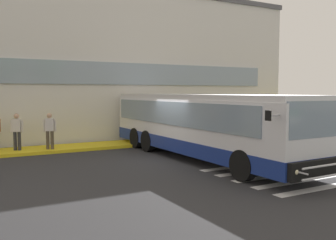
# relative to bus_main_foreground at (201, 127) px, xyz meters

# --- Properties ---
(ground_plane) EXTENTS (80.00, 90.00, 0.02)m
(ground_plane) POSITION_rel_bus_main_foreground_xyz_m (-1.19, 0.25, -1.35)
(ground_plane) COLOR #2B2B2D
(ground_plane) RESTS_ON ground
(bay_paint_stripes) EXTENTS (4.40, 3.96, 0.01)m
(bay_paint_stripes) POSITION_rel_bus_main_foreground_xyz_m (0.81, -3.95, -1.33)
(bay_paint_stripes) COLOR silver
(bay_paint_stripes) RESTS_ON ground
(terminal_building) EXTENTS (25.61, 13.80, 8.79)m
(terminal_building) POSITION_rel_bus_main_foreground_xyz_m (-1.89, 11.91, 3.05)
(terminal_building) COLOR silver
(terminal_building) RESTS_ON ground
(boarding_curb) EXTENTS (27.81, 2.00, 0.15)m
(boarding_curb) POSITION_rel_bus_main_foreground_xyz_m (-1.19, 5.05, -1.26)
(boarding_curb) COLOR yellow
(boarding_curb) RESTS_ON ground
(bus_main_foreground) EXTENTS (3.02, 12.17, 2.70)m
(bus_main_foreground) POSITION_rel_bus_main_foreground_xyz_m (0.00, 0.00, 0.00)
(bus_main_foreground) COLOR silver
(bus_main_foreground) RESTS_ON ground
(passenger_by_doorway) EXTENTS (0.51, 0.39, 1.68)m
(passenger_by_doorway) POSITION_rel_bus_main_foreground_xyz_m (-6.69, 4.95, -0.26)
(passenger_by_doorway) COLOR #2D2D33
(passenger_by_doorway) RESTS_ON boarding_curb
(passenger_at_curb_edge) EXTENTS (0.56, 0.46, 1.68)m
(passenger_at_curb_edge) POSITION_rel_bus_main_foreground_xyz_m (-5.31, 4.58, -0.22)
(passenger_at_curb_edge) COLOR #4C4233
(passenger_at_curb_edge) RESTS_ON boarding_curb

